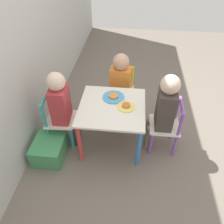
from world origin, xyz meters
TOP-DOWN VIEW (x-y plane):
  - ground_plane at (0.00, 0.00)m, footprint 6.00×6.00m
  - kids_table at (0.00, 0.00)m, footprint 0.56×0.56m
  - chair_purple at (-0.00, -0.49)m, footprint 0.26×0.26m
  - chair_yellow at (0.49, -0.04)m, footprint 0.28×0.28m
  - chair_teal at (-0.02, 0.49)m, footprint 0.27×0.27m
  - child_front at (-0.00, -0.43)m, footprint 0.20×0.21m
  - child_right at (0.43, -0.04)m, footprint 0.22×0.21m
  - child_back at (-0.02, 0.43)m, footprint 0.21×0.21m
  - plate_front at (-0.00, -0.12)m, footprint 0.15×0.15m
  - plate_right at (0.12, 0.00)m, footprint 0.20×0.20m
  - storage_bin at (-0.24, 0.54)m, footprint 0.30×0.26m

SIDE VIEW (x-z plane):
  - ground_plane at x=0.00m, z-range 0.00..0.00m
  - storage_bin at x=-0.24m, z-range 0.00..0.19m
  - chair_purple at x=0.00m, z-range -0.01..0.51m
  - chair_yellow at x=0.49m, z-range -0.01..0.51m
  - chair_teal at x=-0.02m, z-range -0.01..0.51m
  - kids_table at x=0.00m, z-range 0.16..0.60m
  - child_right at x=0.43m, z-range 0.07..0.78m
  - child_back at x=-0.02m, z-range 0.07..0.82m
  - plate_front at x=0.00m, z-range 0.44..0.47m
  - plate_right at x=0.12m, z-range 0.44..0.47m
  - child_front at x=0.00m, z-range 0.07..0.85m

